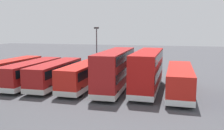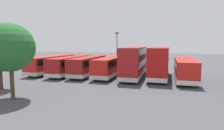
% 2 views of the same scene
% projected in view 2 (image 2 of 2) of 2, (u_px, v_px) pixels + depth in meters
% --- Properties ---
extents(ground_plane, '(140.00, 140.00, 0.00)m').
position_uv_depth(ground_plane, '(123.00, 69.00, 38.28)').
color(ground_plane, '#47474C').
extents(bus_single_deck_near_end, '(2.70, 10.96, 2.95)m').
position_uv_depth(bus_single_deck_near_end, '(185.00, 69.00, 26.23)').
color(bus_single_deck_near_end, red).
rests_on(bus_single_deck_near_end, ground).
extents(bus_double_decker_second, '(2.82, 11.05, 4.55)m').
position_uv_depth(bus_double_decker_second, '(159.00, 62.00, 27.78)').
color(bus_double_decker_second, '#B71411').
rests_on(bus_double_decker_second, ground).
extents(bus_double_decker_third, '(2.72, 11.59, 4.55)m').
position_uv_depth(bus_double_decker_third, '(134.00, 61.00, 28.37)').
color(bus_double_decker_third, '#A51919').
rests_on(bus_double_decker_third, ground).
extents(bus_single_deck_fourth, '(2.73, 11.15, 2.95)m').
position_uv_depth(bus_single_deck_fourth, '(111.00, 66.00, 29.64)').
color(bus_single_deck_fourth, red).
rests_on(bus_single_deck_fourth, ground).
extents(bus_single_deck_fifth, '(2.80, 10.97, 2.95)m').
position_uv_depth(bus_single_deck_fifth, '(89.00, 65.00, 30.55)').
color(bus_single_deck_fifth, '#A51919').
rests_on(bus_single_deck_fifth, ground).
extents(bus_single_deck_sixth, '(2.65, 11.07, 2.95)m').
position_uv_depth(bus_single_deck_sixth, '(71.00, 65.00, 31.26)').
color(bus_single_deck_sixth, '#A51919').
rests_on(bus_single_deck_sixth, ground).
extents(bus_single_deck_seventh, '(2.85, 11.77, 2.95)m').
position_uv_depth(bus_single_deck_seventh, '(53.00, 64.00, 32.87)').
color(bus_single_deck_seventh, red).
rests_on(bus_single_deck_seventh, ground).
extents(car_hatchback_silver, '(3.08, 4.77, 1.43)m').
position_uv_depth(car_hatchback_silver, '(70.00, 61.00, 47.20)').
color(car_hatchback_silver, silver).
rests_on(car_hatchback_silver, ground).
extents(car_small_green, '(2.22, 4.30, 1.43)m').
position_uv_depth(car_small_green, '(104.00, 63.00, 42.10)').
color(car_small_green, silver).
rests_on(car_small_green, ground).
extents(lamp_post_tall, '(0.70, 0.30, 7.30)m').
position_uv_depth(lamp_post_tall, '(117.00, 48.00, 36.93)').
color(lamp_post_tall, '#38383D').
rests_on(lamp_post_tall, ground).
extents(waste_bin_yellow, '(0.60, 0.60, 0.95)m').
position_uv_depth(waste_bin_yellow, '(124.00, 66.00, 39.64)').
color(waste_bin_yellow, '#197F33').
rests_on(waste_bin_yellow, ground).
extents(tree_midleft, '(4.38, 4.38, 6.94)m').
position_uv_depth(tree_midleft, '(10.00, 48.00, 16.78)').
color(tree_midleft, '#4C3823').
rests_on(tree_midleft, ground).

